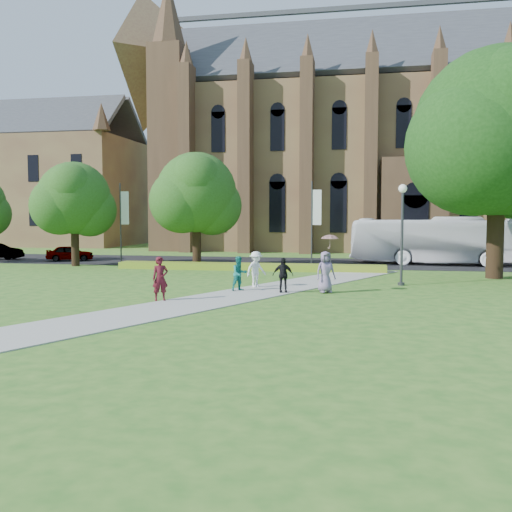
% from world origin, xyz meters
% --- Properties ---
extents(ground, '(160.00, 160.00, 0.00)m').
position_xyz_m(ground, '(0.00, 0.00, 0.00)').
color(ground, '#2C671F').
rests_on(ground, ground).
extents(road, '(160.00, 10.00, 0.02)m').
position_xyz_m(road, '(0.00, 20.00, 0.01)').
color(road, black).
rests_on(road, ground).
extents(footpath, '(15.58, 28.54, 0.04)m').
position_xyz_m(footpath, '(0.00, 1.00, 0.02)').
color(footpath, '#B2B2A8').
rests_on(footpath, ground).
extents(flower_hedge, '(18.00, 1.40, 0.45)m').
position_xyz_m(flower_hedge, '(-2.00, 13.20, 0.23)').
color(flower_hedge, '#A7AC22').
rests_on(flower_hedge, ground).
extents(cathedral, '(52.60, 18.25, 28.00)m').
position_xyz_m(cathedral, '(10.00, 39.73, 12.98)').
color(cathedral, olive).
rests_on(cathedral, ground).
extents(building_west, '(22.00, 14.00, 18.30)m').
position_xyz_m(building_west, '(-34.00, 42.00, 9.21)').
color(building_west, olive).
rests_on(building_west, ground).
extents(streetlamp, '(0.44, 0.44, 5.24)m').
position_xyz_m(streetlamp, '(7.50, 6.50, 3.30)').
color(streetlamp, '#38383D').
rests_on(streetlamp, ground).
extents(large_tree, '(9.60, 9.60, 13.20)m').
position_xyz_m(large_tree, '(13.00, 11.00, 8.37)').
color(large_tree, '#332114').
rests_on(large_tree, ground).
extents(street_tree_0, '(5.20, 5.20, 7.50)m').
position_xyz_m(street_tree_0, '(-15.00, 14.00, 4.87)').
color(street_tree_0, '#332114').
rests_on(street_tree_0, ground).
extents(street_tree_1, '(5.60, 5.60, 8.05)m').
position_xyz_m(street_tree_1, '(-6.00, 14.50, 5.22)').
color(street_tree_1, '#332114').
rests_on(street_tree_1, ground).
extents(banner_pole_0, '(0.70, 0.10, 6.00)m').
position_xyz_m(banner_pole_0, '(2.11, 15.20, 3.39)').
color(banner_pole_0, '#38383D').
rests_on(banner_pole_0, ground).
extents(banner_pole_1, '(0.70, 0.10, 6.00)m').
position_xyz_m(banner_pole_1, '(-11.89, 15.20, 3.39)').
color(banner_pole_1, '#38383D').
rests_on(banner_pole_1, ground).
extents(tour_coach, '(12.97, 4.43, 3.54)m').
position_xyz_m(tour_coach, '(10.94, 19.95, 1.79)').
color(tour_coach, white).
rests_on(tour_coach, road).
extents(car_0, '(3.91, 2.56, 1.24)m').
position_xyz_m(car_0, '(-17.69, 18.09, 0.64)').
color(car_0, gray).
rests_on(car_0, road).
extents(pedestrian_0, '(0.81, 0.73, 1.86)m').
position_xyz_m(pedestrian_0, '(-2.83, -1.23, 0.97)').
color(pedestrian_0, '#4D111B').
rests_on(pedestrian_0, footpath).
extents(pedestrian_1, '(1.01, 0.99, 1.65)m').
position_xyz_m(pedestrian_1, '(-0.25, 2.52, 0.86)').
color(pedestrian_1, '#18796F').
rests_on(pedestrian_1, footpath).
extents(pedestrian_2, '(1.26, 1.31, 1.79)m').
position_xyz_m(pedestrian_2, '(0.26, 4.06, 0.94)').
color(pedestrian_2, white).
rests_on(pedestrian_2, footpath).
extents(pedestrian_3, '(1.02, 0.58, 1.63)m').
position_xyz_m(pedestrian_3, '(1.88, 2.34, 0.86)').
color(pedestrian_3, black).
rests_on(pedestrian_3, footpath).
extents(pedestrian_4, '(1.12, 0.98, 1.92)m').
position_xyz_m(pedestrian_4, '(3.83, 2.75, 1.00)').
color(pedestrian_4, gray).
rests_on(pedestrian_4, footpath).
extents(parasol, '(0.93, 0.93, 0.69)m').
position_xyz_m(parasol, '(4.01, 2.85, 2.31)').
color(parasol, '#D999B9').
rests_on(parasol, pedestrian_4).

